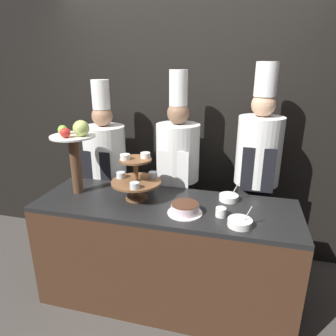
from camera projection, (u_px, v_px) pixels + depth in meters
ground_plane at (154, 328)px, 2.24m from camera, size 14.00×14.00×0.00m
wall_back at (189, 115)px, 2.90m from camera, size 10.00×0.06×2.80m
buffet_counter at (165, 253)px, 2.40m from camera, size 1.97×0.65×0.87m
tiered_stand at (136, 177)px, 2.27m from camera, size 0.38×0.38×0.37m
fruit_pedestal at (75, 145)px, 2.32m from camera, size 0.35×0.35×0.60m
cake_round at (185, 209)px, 2.09m from camera, size 0.25×0.25×0.08m
cup_white at (221, 212)px, 2.06m from camera, size 0.07×0.07×0.06m
serving_bowl_near at (240, 223)px, 1.93m from camera, size 0.16×0.16×0.15m
serving_bowl_far at (229, 198)px, 2.30m from camera, size 0.15×0.15×0.15m
chef_left at (106, 168)px, 2.89m from camera, size 0.39×0.39×1.74m
chef_center_left at (178, 170)px, 2.70m from camera, size 0.38×0.38×1.83m
chef_center_right at (257, 170)px, 2.52m from camera, size 0.36×0.36×1.89m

